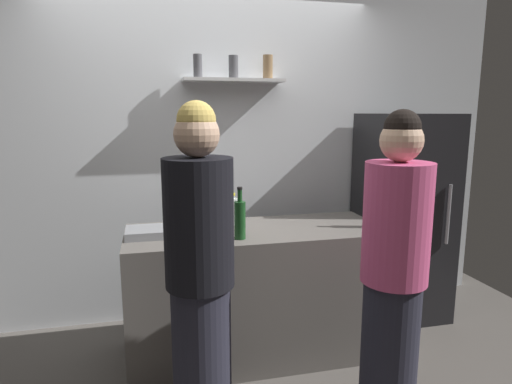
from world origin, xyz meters
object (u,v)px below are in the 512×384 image
(person_pink_top, at_px, (394,274))
(wine_bottle_dark_glass, at_px, (375,210))
(wine_bottle_green_glass, at_px, (240,219))
(water_bottle_plastic, at_px, (231,211))
(utensil_holder, at_px, (203,220))
(baking_pan, at_px, (154,232))
(person_blonde, at_px, (200,277))
(refrigerator, at_px, (402,216))
(wine_bottle_amber_glass, at_px, (227,213))

(person_pink_top, bearing_deg, wine_bottle_dark_glass, -169.65)
(wine_bottle_green_glass, bearing_deg, person_pink_top, -41.70)
(wine_bottle_green_glass, bearing_deg, water_bottle_plastic, 88.98)
(water_bottle_plastic, bearing_deg, utensil_holder, -164.84)
(baking_pan, relative_size, person_blonde, 0.20)
(baking_pan, xyz_separation_m, person_pink_top, (1.20, -0.80, -0.08))
(utensil_holder, height_order, person_pink_top, person_pink_top)
(refrigerator, relative_size, wine_bottle_dark_glass, 5.28)
(baking_pan, distance_m, wine_bottle_amber_glass, 0.48)
(wine_bottle_amber_glass, relative_size, wine_bottle_dark_glass, 1.02)
(baking_pan, distance_m, wine_bottle_green_glass, 0.56)
(refrigerator, height_order, wine_bottle_dark_glass, refrigerator)
(wine_bottle_amber_glass, xyz_separation_m, wine_bottle_dark_glass, (0.98, -0.14, 0.00))
(wine_bottle_dark_glass, bearing_deg, person_blonde, -156.23)
(wine_bottle_amber_glass, relative_size, person_blonde, 0.19)
(utensil_holder, relative_size, person_blonde, 0.12)
(wine_bottle_dark_glass, xyz_separation_m, wine_bottle_green_glass, (-0.93, -0.06, 0.01))
(baking_pan, bearing_deg, wine_bottle_green_glass, -20.16)
(wine_bottle_green_glass, height_order, person_blonde, person_blonde)
(wine_bottle_green_glass, bearing_deg, wine_bottle_amber_glass, 103.05)
(person_blonde, bearing_deg, wine_bottle_green_glass, 18.68)
(refrigerator, relative_size, water_bottle_plastic, 7.38)
(water_bottle_plastic, height_order, person_pink_top, person_pink_top)
(refrigerator, distance_m, wine_bottle_amber_glass, 1.54)
(water_bottle_plastic, relative_size, person_blonde, 0.13)
(person_blonde, bearing_deg, baking_pan, 68.51)
(refrigerator, xyz_separation_m, person_blonde, (-1.74, -1.02, 0.03))
(refrigerator, relative_size, wine_bottle_green_glass, 5.08)
(utensil_holder, xyz_separation_m, person_blonde, (-0.11, -0.77, -0.10))
(refrigerator, bearing_deg, wine_bottle_amber_glass, -167.29)
(utensil_holder, bearing_deg, water_bottle_plastic, 15.16)
(wine_bottle_green_glass, bearing_deg, refrigerator, 20.34)
(refrigerator, relative_size, person_pink_top, 0.98)
(wine_bottle_amber_glass, height_order, wine_bottle_green_glass, wine_bottle_green_glass)
(baking_pan, distance_m, utensil_holder, 0.34)
(wine_bottle_green_glass, bearing_deg, wine_bottle_dark_glass, 3.79)
(baking_pan, bearing_deg, utensil_holder, 17.87)
(wine_bottle_green_glass, xyz_separation_m, person_blonde, (-0.30, -0.48, -0.16))
(person_blonde, bearing_deg, wine_bottle_dark_glass, -15.76)
(utensil_holder, xyz_separation_m, water_bottle_plastic, (0.20, 0.05, 0.04))
(baking_pan, bearing_deg, wine_bottle_amber_glass, 1.23)
(refrigerator, bearing_deg, wine_bottle_dark_glass, -137.18)
(refrigerator, distance_m, wine_bottle_dark_glass, 0.72)
(refrigerator, xyz_separation_m, water_bottle_plastic, (-1.44, -0.19, 0.16))
(baking_pan, relative_size, wine_bottle_green_glass, 1.06)
(refrigerator, bearing_deg, utensil_holder, -171.59)
(refrigerator, height_order, baking_pan, refrigerator)
(utensil_holder, xyz_separation_m, wine_bottle_green_glass, (0.19, -0.29, 0.07))
(baking_pan, bearing_deg, water_bottle_plastic, 16.85)
(wine_bottle_dark_glass, xyz_separation_m, water_bottle_plastic, (-0.93, 0.29, -0.02))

